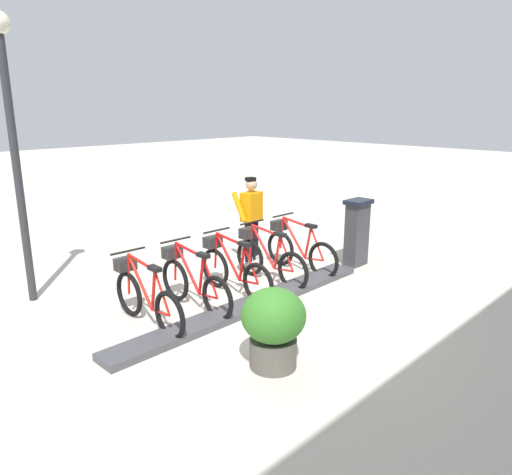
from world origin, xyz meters
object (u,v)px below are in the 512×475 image
bike_docked_3 (192,282)px  bike_docked_2 (232,269)px  payment_kiosk (357,231)px  worker_near_rack (251,216)px  bike_docked_1 (267,258)px  bike_docked_0 (298,248)px  lamp_post (11,122)px  bike_docked_4 (145,296)px  planter_bush (273,324)px

bike_docked_3 → bike_docked_2: bearing=-90.0°
payment_kiosk → worker_near_rack: bearing=37.9°
payment_kiosk → bike_docked_2: payment_kiosk is taller
bike_docked_1 → bike_docked_3: same height
bike_docked_0 → lamp_post: bearing=63.0°
worker_near_rack → bike_docked_2: bearing=125.5°
bike_docked_3 → lamp_post: 3.49m
bike_docked_0 → bike_docked_1: bearing=90.0°
bike_docked_0 → bike_docked_2: size_ratio=1.00×
payment_kiosk → bike_docked_2: (0.57, 2.70, -0.24)m
bike_docked_3 → payment_kiosk: bearing=-99.2°
payment_kiosk → bike_docked_3: bearing=80.8°
bike_docked_4 → planter_bush: bike_docked_4 is taller
bike_docked_3 → worker_near_rack: size_ratio=1.04×
bike_docked_2 → bike_docked_4: 1.65m
bike_docked_2 → planter_bush: bearing=149.0°
worker_near_rack → lamp_post: lamp_post is taller
bike_docked_4 → planter_bush: 2.08m
bike_docked_1 → bike_docked_3: size_ratio=1.00×
bike_docked_3 → planter_bush: size_ratio=1.77×
bike_docked_3 → lamp_post: (2.07, 1.58, 2.33)m
bike_docked_0 → bike_docked_3: size_ratio=1.00×
planter_bush → payment_kiosk: bearing=-69.5°
bike_docked_4 → bike_docked_1: bearing=-90.0°
bike_docked_0 → worker_near_rack: size_ratio=1.04×
bike_docked_3 → worker_near_rack: (1.03, -2.27, 0.48)m
payment_kiosk → planter_bush: (-1.46, 3.92, -0.12)m
bike_docked_0 → bike_docked_4: (0.00, 3.30, 0.00)m
bike_docked_3 → lamp_post: bearing=37.4°
bike_docked_0 → planter_bush: (-2.03, 2.87, 0.11)m
bike_docked_4 → planter_bush: (-2.03, -0.43, 0.11)m
bike_docked_2 → bike_docked_3: 0.82m
bike_docked_3 → planter_bush: (-2.03, 0.40, 0.11)m
payment_kiosk → bike_docked_3: payment_kiosk is taller
bike_docked_2 → bike_docked_4: same height
bike_docked_2 → bike_docked_3: bearing=90.0°
bike_docked_2 → lamp_post: 3.94m
bike_docked_3 → bike_docked_4: (0.00, 0.82, 0.00)m
bike_docked_3 → bike_docked_4: 0.82m
bike_docked_3 → planter_bush: bearing=169.0°
bike_docked_1 → worker_near_rack: bearing=-31.1°
payment_kiosk → lamp_post: bearing=62.6°
bike_docked_0 → lamp_post: size_ratio=0.40×
bike_docked_2 → worker_near_rack: size_ratio=1.04×
bike_docked_1 → bike_docked_4: same height
bike_docked_3 → lamp_post: lamp_post is taller
planter_bush → lamp_post: bearing=16.1°
worker_near_rack → lamp_post: size_ratio=0.39×
bike_docked_2 → bike_docked_4: (0.00, 1.65, 0.00)m
payment_kiosk → bike_docked_1: size_ratio=0.74×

